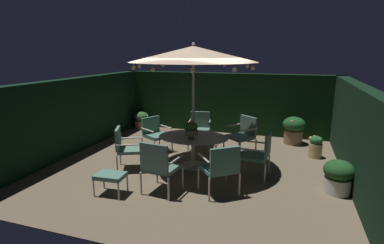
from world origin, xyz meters
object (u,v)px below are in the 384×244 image
patio_chair_north (155,132)px  potted_plant_back_center (316,146)px  patio_chair_southeast (221,166)px  patio_chair_northeast (126,146)px  patio_chair_east (159,164)px  patio_chair_south (260,152)px  patio_chair_southwest (243,133)px  potted_plant_right_far (294,129)px  patio_umbrella (193,54)px  ottoman_footrest (110,177)px  centerpiece_planter (191,129)px  patio_chair_west (200,127)px  patio_dining_table (193,142)px  potted_plant_back_right (338,176)px  potted_plant_left_near (142,120)px

patio_chair_north → potted_plant_back_center: bearing=11.3°
patio_chair_southeast → patio_chair_northeast: bearing=166.0°
patio_chair_east → patio_chair_south: (1.69, 1.43, -0.04)m
patio_chair_southwest → potted_plant_right_far: (1.24, 1.43, -0.15)m
patio_chair_northeast → potted_plant_back_center: (4.13, 2.19, -0.26)m
patio_umbrella → potted_plant_right_far: size_ratio=3.55×
ottoman_footrest → potted_plant_back_center: 5.06m
centerpiece_planter → patio_chair_west: bearing=100.6°
patio_chair_west → patio_chair_southwest: bearing=-13.4°
patio_dining_table → potted_plant_back_right: bearing=-8.0°
patio_chair_southeast → patio_dining_table: bearing=127.7°
potted_plant_back_right → potted_plant_right_far: (-0.81, 3.05, 0.09)m
patio_chair_southeast → potted_plant_left_near: (-3.75, 4.02, -0.27)m
patio_dining_table → potted_plant_left_near: bearing=135.1°
patio_umbrella → patio_chair_southwest: (0.96, 1.19, -1.98)m
patio_chair_north → patio_chair_east: (1.17, -2.27, 0.06)m
patio_chair_east → potted_plant_left_near: 5.09m
patio_chair_east → patio_chair_southwest: patio_chair_east is taller
patio_umbrella → ottoman_footrest: 3.05m
centerpiece_planter → patio_chair_northeast: (-1.41, -0.44, -0.41)m
patio_dining_table → patio_chair_southeast: 1.53m
patio_chair_southeast → patio_chair_south: (0.59, 1.11, -0.03)m
patio_dining_table → potted_plant_left_near: (-2.82, 2.81, -0.29)m
patio_chair_southwest → potted_plant_back_center: bearing=11.5°
centerpiece_planter → potted_plant_left_near: bearing=133.4°
patio_chair_north → patio_dining_table: bearing=-29.2°
potted_plant_back_center → potted_plant_right_far: bearing=116.6°
centerpiece_planter → potted_plant_left_near: 4.17m
patio_umbrella → patio_chair_northeast: (-1.39, -0.63, -2.01)m
patio_chair_east → patio_dining_table: bearing=83.8°
patio_chair_north → patio_chair_southeast: 2.99m
patio_chair_west → potted_plant_right_far: 2.75m
patio_umbrella → patio_chair_southwest: 2.50m
patio_umbrella → patio_chair_northeast: 2.53m
patio_umbrella → ottoman_footrest: (-1.03, -1.83, -2.21)m
potted_plant_left_near → potted_plant_back_center: size_ratio=1.05×
centerpiece_planter → potted_plant_back_center: (2.73, 1.74, -0.66)m
patio_chair_northeast → ottoman_footrest: 1.27m
patio_chair_west → ottoman_footrest: (-0.72, -3.32, -0.23)m
patio_dining_table → centerpiece_planter: 0.42m
patio_chair_northeast → ottoman_footrest: (0.37, -1.20, -0.20)m
patio_chair_south → potted_plant_right_far: 2.81m
centerpiece_planter → patio_chair_east: size_ratio=0.39×
potted_plant_back_center → potted_plant_left_near: bearing=167.3°
patio_dining_table → patio_chair_northeast: 1.53m
patio_umbrella → patio_chair_west: size_ratio=2.89×
centerpiece_planter → patio_chair_south: centerpiece_planter is taller
patio_chair_northeast → patio_dining_table: bearing=24.3°
patio_chair_southeast → potted_plant_back_right: (2.08, 0.79, -0.23)m
potted_plant_right_far → patio_chair_south: bearing=-104.0°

